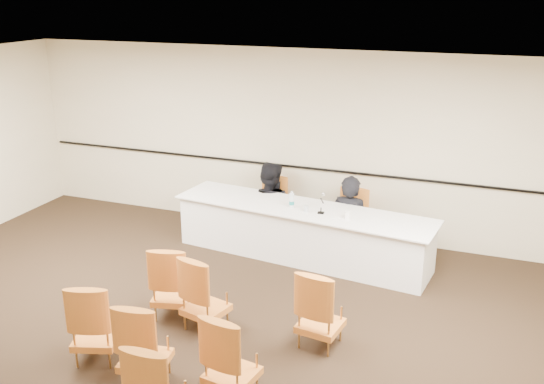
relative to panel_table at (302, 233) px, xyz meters
The scene contains 20 objects.
floor 2.98m from the panel_table, 95.69° to the right, with size 10.00×10.00×0.00m, color black.
ceiling 3.94m from the panel_table, 95.69° to the right, with size 10.00×10.00×0.00m, color silver.
wall_back 1.56m from the panel_table, 105.39° to the left, with size 10.00×0.04×3.00m, color beige.
wall_rail 1.27m from the panel_table, 105.96° to the left, with size 9.80×0.04×0.03m, color black.
panel_table is the anchor object (origin of this frame).
panelist_main 0.79m from the panel_table, 41.10° to the left, with size 0.63×0.41×1.71m, color black.
panelist_main_chair 0.79m from the panel_table, 41.10° to the left, with size 0.50×0.50×0.95m, color orange, non-canonical shape.
panelist_second 1.04m from the panel_table, 139.46° to the left, with size 0.84×0.66×1.73m, color black.
panelist_second_chair 1.04m from the panel_table, 139.46° to the left, with size 0.50×0.50×0.95m, color orange, non-canonical shape.
papers 0.70m from the panel_table, 11.95° to the right, with size 0.30×0.22×0.00m, color white.
microphone 0.64m from the panel_table, 21.31° to the right, with size 0.10×0.20×0.28m, color black, non-canonical shape.
water_bottle 0.55m from the panel_table, 165.45° to the right, with size 0.08×0.08×0.25m, color teal, non-canonical shape.
drinking_glass 0.48m from the panel_table, 53.98° to the right, with size 0.06×0.06×0.10m, color silver.
coffee_cup 0.89m from the panel_table, 16.17° to the right, with size 0.08×0.08×0.12m, color white.
aud_chair_front_left 2.40m from the panel_table, 113.66° to the right, with size 0.50×0.50×0.95m, color orange, non-canonical shape.
aud_chair_front_mid 2.36m from the panel_table, 100.77° to the right, with size 0.50×0.50×0.95m, color orange, non-canonical shape.
aud_chair_front_right 2.38m from the panel_table, 66.73° to the right, with size 0.50×0.50×0.95m, color orange, non-canonical shape.
aud_chair_back_left 3.55m from the panel_table, 110.90° to the right, with size 0.50×0.50×0.95m, color orange, non-canonical shape.
aud_chair_back_mid 3.52m from the panel_table, 99.00° to the right, with size 0.50×0.50×0.95m, color orange, non-canonical shape.
aud_chair_back_right 3.41m from the panel_table, 83.52° to the right, with size 0.50×0.50×0.95m, color orange, non-canonical shape.
Camera 1 is at (2.86, -5.07, 3.90)m, focal length 40.00 mm.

